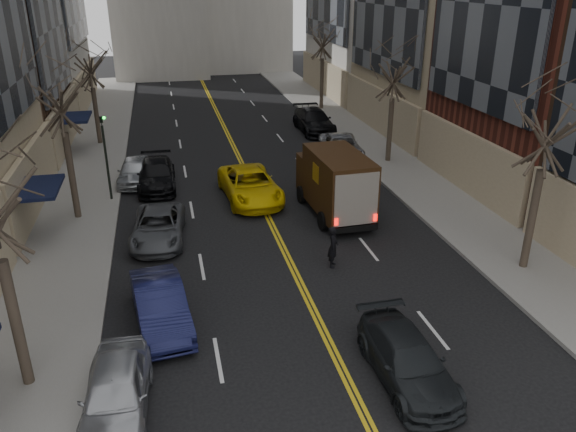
% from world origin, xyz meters
% --- Properties ---
extents(sidewalk_left, '(4.00, 66.00, 0.15)m').
position_xyz_m(sidewalk_left, '(-9.00, 27.00, 0.07)').
color(sidewalk_left, slate).
rests_on(sidewalk_left, ground).
extents(sidewalk_right, '(4.00, 66.00, 0.15)m').
position_xyz_m(sidewalk_right, '(9.00, 27.00, 0.07)').
color(sidewalk_right, slate).
rests_on(sidewalk_right, ground).
extents(tree_lf_mid, '(3.20, 3.20, 8.91)m').
position_xyz_m(tree_lf_mid, '(-8.80, 20.00, 6.60)').
color(tree_lf_mid, '#382D23').
rests_on(tree_lf_mid, sidewalk_left).
extents(tree_lf_far, '(3.20, 3.20, 8.12)m').
position_xyz_m(tree_lf_far, '(-8.80, 33.00, 6.02)').
color(tree_lf_far, '#382D23').
rests_on(tree_lf_far, sidewalk_left).
extents(tree_rt_near, '(3.20, 3.20, 8.71)m').
position_xyz_m(tree_rt_near, '(8.80, 11.00, 6.45)').
color(tree_rt_near, '#382D23').
rests_on(tree_rt_near, sidewalk_right).
extents(tree_rt_mid, '(3.20, 3.20, 8.32)m').
position_xyz_m(tree_rt_mid, '(8.80, 25.00, 6.17)').
color(tree_rt_mid, '#382D23').
rests_on(tree_rt_mid, sidewalk_right).
extents(tree_rt_far, '(3.20, 3.20, 9.11)m').
position_xyz_m(tree_rt_far, '(8.80, 40.00, 6.74)').
color(tree_rt_far, '#382D23').
rests_on(tree_rt_far, sidewalk_right).
extents(traffic_signal, '(0.29, 0.26, 4.70)m').
position_xyz_m(traffic_signal, '(-7.39, 22.00, 2.82)').
color(traffic_signal, black).
rests_on(traffic_signal, sidewalk_left).
extents(ups_truck, '(2.58, 5.88, 3.17)m').
position_xyz_m(ups_truck, '(3.15, 17.89, 1.60)').
color(ups_truck, black).
rests_on(ups_truck, ground).
extents(observer_sedan, '(1.87, 4.49, 1.30)m').
position_xyz_m(observer_sedan, '(1.65, 5.95, 0.65)').
color(observer_sedan, black).
rests_on(observer_sedan, ground).
extents(taxi, '(2.95, 5.75, 1.55)m').
position_xyz_m(taxi, '(-0.44, 20.78, 0.78)').
color(taxi, '#E1BE09').
rests_on(taxi, ground).
extents(pedestrian, '(0.61, 0.73, 1.70)m').
position_xyz_m(pedestrian, '(1.58, 12.91, 0.85)').
color(pedestrian, black).
rests_on(pedestrian, ground).
extents(parked_lf_a, '(1.91, 4.28, 1.43)m').
position_xyz_m(parked_lf_a, '(-6.30, 6.29, 0.71)').
color(parked_lf_a, '#ADB0B6').
rests_on(parked_lf_a, ground).
extents(parked_lf_b, '(2.12, 4.63, 1.47)m').
position_xyz_m(parked_lf_b, '(-5.10, 10.25, 0.74)').
color(parked_lf_b, '#13163D').
rests_on(parked_lf_b, ground).
extents(parked_lf_c, '(2.55, 4.81, 1.29)m').
position_xyz_m(parked_lf_c, '(-5.10, 16.83, 0.64)').
color(parked_lf_c, '#4B4E53').
rests_on(parked_lf_c, ground).
extents(parked_lf_d, '(2.06, 4.92, 1.42)m').
position_xyz_m(parked_lf_d, '(-5.10, 23.66, 0.71)').
color(parked_lf_d, black).
rests_on(parked_lf_d, ground).
extents(parked_lf_e, '(2.01, 4.16, 1.37)m').
position_xyz_m(parked_lf_e, '(-6.30, 24.67, 0.68)').
color(parked_lf_e, '#B4B8BC').
rests_on(parked_lf_e, ground).
extents(parked_rt_a, '(1.61, 3.96, 1.28)m').
position_xyz_m(parked_rt_a, '(5.10, 22.39, 0.64)').
color(parked_rt_a, '#52555B').
rests_on(parked_rt_a, ground).
extents(parked_rt_b, '(2.98, 5.31, 1.40)m').
position_xyz_m(parked_rt_b, '(6.30, 26.60, 0.70)').
color(parked_rt_b, '#B4B6BC').
rests_on(parked_rt_b, ground).
extents(parked_rt_c, '(2.27, 5.57, 1.61)m').
position_xyz_m(parked_rt_c, '(6.30, 33.20, 0.81)').
color(parked_rt_c, black).
rests_on(parked_rt_c, ground).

